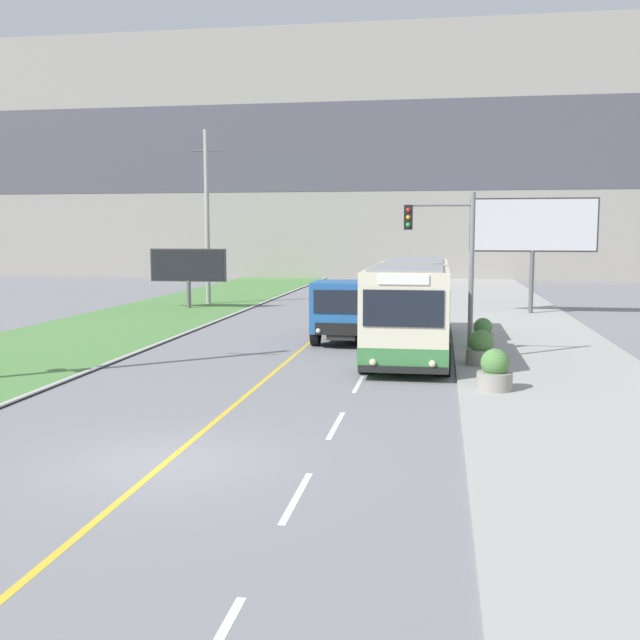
{
  "coord_description": "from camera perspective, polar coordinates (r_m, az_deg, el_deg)",
  "views": [
    {
      "loc": [
        4.98,
        -12.86,
        4.25
      ],
      "look_at": [
        1.1,
        11.2,
        1.4
      ],
      "focal_mm": 42.0,
      "sensor_mm": 36.0,
      "label": 1
    }
  ],
  "objects": [
    {
      "name": "planter_round_second",
      "position": [
        24.32,
        12.17,
        -2.19
      ],
      "size": [
        0.94,
        0.94,
        1.11
      ],
      "color": "gray",
      "rests_on": "sidewalk_right"
    },
    {
      "name": "utility_pole_far",
      "position": [
        45.19,
        -8.6,
        7.77
      ],
      "size": [
        1.8,
        0.28,
        10.25
      ],
      "color": "#9E9E99",
      "rests_on": "ground_plane"
    },
    {
      "name": "apartment_block_background",
      "position": [
        73.47,
        5.35,
        12.29
      ],
      "size": [
        80.0,
        8.04,
        22.98
      ],
      "color": "gray",
      "rests_on": "ground_plane"
    },
    {
      "name": "planter_round_near",
      "position": [
        20.48,
        13.17,
        -3.86
      ],
      "size": [
        0.95,
        0.95,
        1.11
      ],
      "color": "gray",
      "rests_on": "sidewalk_right"
    },
    {
      "name": "city_bus",
      "position": [
        27.19,
        6.97,
        1.09
      ],
      "size": [
        2.74,
        12.17,
        3.2
      ],
      "color": "beige",
      "rests_on": "ground_plane"
    },
    {
      "name": "billboard_large",
      "position": [
        40.38,
        15.94,
        6.78
      ],
      "size": [
        6.45,
        0.24,
        6.04
      ],
      "color": "#59595B",
      "rests_on": "ground_plane"
    },
    {
      "name": "traffic_light_mast",
      "position": [
        24.75,
        9.93,
        4.94
      ],
      "size": [
        2.28,
        0.32,
        5.54
      ],
      "color": "slate",
      "rests_on": "ground_plane"
    },
    {
      "name": "lane_marking_centre",
      "position": [
        15.29,
        -9.21,
        -9.53
      ],
      "size": [
        2.88,
        140.0,
        0.01
      ],
      "color": "gold",
      "rests_on": "ground_plane"
    },
    {
      "name": "dump_truck",
      "position": [
        29.17,
        2.12,
        0.73
      ],
      "size": [
        2.44,
        6.55,
        2.42
      ],
      "color": "black",
      "rests_on": "ground_plane"
    },
    {
      "name": "planter_round_third",
      "position": [
        28.2,
        12.3,
        -1.03
      ],
      "size": [
        0.85,
        0.85,
        1.06
      ],
      "color": "gray",
      "rests_on": "sidewalk_right"
    },
    {
      "name": "billboard_small",
      "position": [
        42.78,
        -10.01,
        4.03
      ],
      "size": [
        4.38,
        0.24,
        3.36
      ],
      "color": "#59595B",
      "rests_on": "ground_plane"
    },
    {
      "name": "ground_plane",
      "position": [
        14.43,
        -11.66,
        -10.59
      ],
      "size": [
        300.0,
        300.0,
        0.0
      ],
      "primitive_type": "plane",
      "color": "slate"
    }
  ]
}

